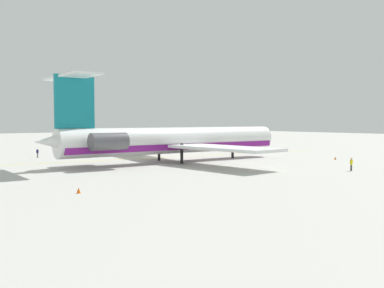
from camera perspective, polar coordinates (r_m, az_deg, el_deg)
ground at (r=80.97m, az=-5.62°, el=-1.77°), size 344.09×344.09×0.00m
main_jetliner at (r=71.44m, az=-2.86°, el=0.50°), size 45.57×40.42×13.27m
ground_crew_near_nose at (r=62.88m, az=20.09°, el=-2.30°), size 0.44×0.29×1.80m
ground_crew_near_tail at (r=97.07m, az=4.96°, el=-0.30°), size 0.41×0.28×1.76m
ground_crew_portside at (r=85.03m, az=-19.54°, el=-0.96°), size 0.38×0.27×1.72m
safety_cone_nose at (r=42.62m, az=-14.59°, el=-5.88°), size 0.40×0.40×0.55m
safety_cone_wingtip at (r=80.29m, az=18.21°, el=-1.75°), size 0.40×0.40×0.55m
taxiway_centreline at (r=79.63m, az=-5.89°, el=-1.85°), size 86.92×11.78×0.01m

